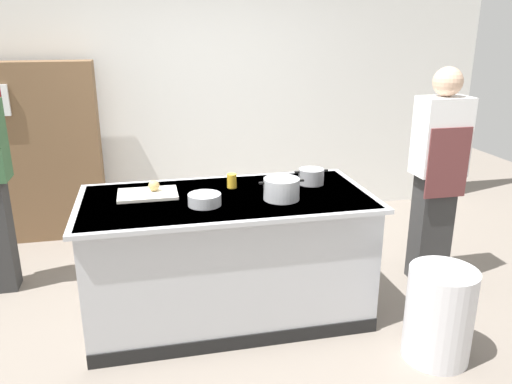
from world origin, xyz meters
TOP-DOWN VIEW (x-y plane):
  - ground_plane at (0.00, 0.00)m, footprint 10.00×10.00m
  - back_wall at (0.00, 2.10)m, footprint 6.40×0.12m
  - counter_island at (0.00, -0.00)m, footprint 1.98×0.98m
  - cutting_board at (-0.52, 0.14)m, footprint 0.40×0.28m
  - onion at (-0.48, 0.17)m, footprint 0.08×0.08m
  - stock_pot at (0.35, -0.13)m, footprint 0.31×0.24m
  - sauce_pan at (0.65, 0.16)m, footprint 0.25×0.19m
  - mixing_bowl at (-0.17, -0.14)m, footprint 0.21×0.21m
  - juice_cup at (0.07, 0.19)m, footprint 0.07×0.07m
  - trash_bin at (1.19, -0.79)m, footprint 0.41×0.41m
  - person_chef at (1.70, 0.18)m, footprint 0.38×0.25m
  - bookshelf at (-1.49, 1.80)m, footprint 1.10×0.31m

SIDE VIEW (x-z plane):
  - ground_plane at x=0.00m, z-range 0.00..0.00m
  - trash_bin at x=1.19m, z-range 0.00..0.60m
  - counter_island at x=0.00m, z-range 0.02..0.92m
  - bookshelf at x=-1.49m, z-range 0.00..1.70m
  - cutting_board at x=-0.52m, z-range 0.90..0.92m
  - person_chef at x=1.70m, z-range 0.05..1.77m
  - mixing_bowl at x=-0.17m, z-range 0.90..0.98m
  - juice_cup at x=0.07m, z-range 0.90..1.00m
  - sauce_pan at x=0.65m, z-range 0.90..1.01m
  - onion at x=-0.48m, z-range 0.92..1.00m
  - stock_pot at x=0.35m, z-range 0.90..1.04m
  - back_wall at x=0.00m, z-range 0.00..3.00m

